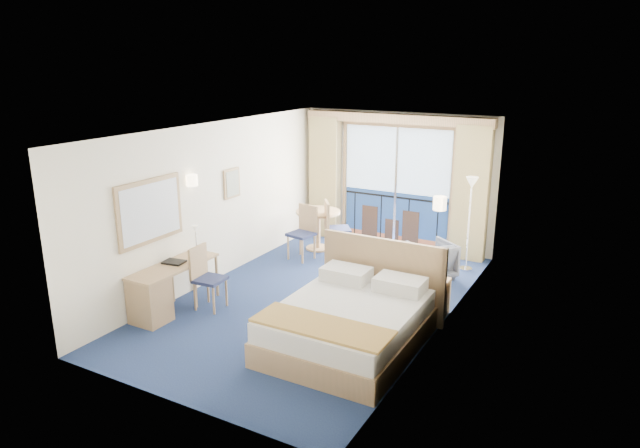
{
  "coord_description": "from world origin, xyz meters",
  "views": [
    {
      "loc": [
        4.1,
        -7.32,
        3.7
      ],
      "look_at": [
        -0.07,
        0.2,
        1.19
      ],
      "focal_mm": 32.0,
      "sensor_mm": 36.0,
      "label": 1
    }
  ],
  "objects_px": {
    "desk_chair": "(205,274)",
    "round_table": "(318,220)",
    "armchair": "(432,260)",
    "floor_lamp": "(471,200)",
    "table_chair_a": "(333,225)",
    "desk": "(155,294)",
    "table_chair_b": "(304,229)",
    "nightstand": "(432,297)",
    "bed": "(351,321)"
  },
  "relations": [
    {
      "from": "desk_chair",
      "to": "round_table",
      "type": "relative_size",
      "value": 1.11
    },
    {
      "from": "armchair",
      "to": "floor_lamp",
      "type": "distance_m",
      "value": 1.26
    },
    {
      "from": "round_table",
      "to": "table_chair_a",
      "type": "distance_m",
      "value": 0.47
    },
    {
      "from": "desk",
      "to": "desk_chair",
      "type": "xyz_separation_m",
      "value": [
        0.37,
        0.68,
        0.16
      ]
    },
    {
      "from": "table_chair_a",
      "to": "desk_chair",
      "type": "bearing_deg",
      "value": 133.86
    },
    {
      "from": "desk",
      "to": "table_chair_b",
      "type": "xyz_separation_m",
      "value": [
        0.53,
        3.37,
        0.19
      ]
    },
    {
      "from": "round_table",
      "to": "desk_chair",
      "type": "bearing_deg",
      "value": -92.35
    },
    {
      "from": "nightstand",
      "to": "desk",
      "type": "distance_m",
      "value": 4.08
    },
    {
      "from": "desk",
      "to": "table_chair_a",
      "type": "height_order",
      "value": "table_chair_a"
    },
    {
      "from": "desk",
      "to": "table_chair_b",
      "type": "height_order",
      "value": "table_chair_b"
    },
    {
      "from": "floor_lamp",
      "to": "round_table",
      "type": "relative_size",
      "value": 1.95
    },
    {
      "from": "desk",
      "to": "desk_chair",
      "type": "distance_m",
      "value": 0.79
    },
    {
      "from": "desk_chair",
      "to": "round_table",
      "type": "xyz_separation_m",
      "value": [
        0.13,
        3.29,
        0.05
      ]
    },
    {
      "from": "armchair",
      "to": "table_chair_b",
      "type": "xyz_separation_m",
      "value": [
        -2.46,
        -0.2,
        0.26
      ]
    },
    {
      "from": "floor_lamp",
      "to": "table_chair_b",
      "type": "bearing_deg",
      "value": -163.37
    },
    {
      "from": "desk",
      "to": "table_chair_b",
      "type": "relative_size",
      "value": 1.48
    },
    {
      "from": "armchair",
      "to": "round_table",
      "type": "bearing_deg",
      "value": -61.42
    },
    {
      "from": "round_table",
      "to": "table_chair_b",
      "type": "height_order",
      "value": "table_chair_b"
    },
    {
      "from": "nightstand",
      "to": "round_table",
      "type": "bearing_deg",
      "value": 148.14
    },
    {
      "from": "armchair",
      "to": "table_chair_b",
      "type": "height_order",
      "value": "table_chair_b"
    },
    {
      "from": "round_table",
      "to": "table_chair_a",
      "type": "relative_size",
      "value": 0.82
    },
    {
      "from": "bed",
      "to": "armchair",
      "type": "distance_m",
      "value": 2.9
    },
    {
      "from": "bed",
      "to": "round_table",
      "type": "relative_size",
      "value": 2.57
    },
    {
      "from": "desk_chair",
      "to": "table_chair_b",
      "type": "relative_size",
      "value": 0.95
    },
    {
      "from": "nightstand",
      "to": "table_chair_b",
      "type": "height_order",
      "value": "table_chair_b"
    },
    {
      "from": "bed",
      "to": "desk_chair",
      "type": "xyz_separation_m",
      "value": [
        -2.47,
        -0.0,
        0.22
      ]
    },
    {
      "from": "table_chair_a",
      "to": "table_chair_b",
      "type": "height_order",
      "value": "table_chair_a"
    },
    {
      "from": "floor_lamp",
      "to": "desk",
      "type": "xyz_separation_m",
      "value": [
        -3.43,
        -4.24,
        -0.91
      ]
    },
    {
      "from": "bed",
      "to": "nightstand",
      "type": "bearing_deg",
      "value": 65.23
    },
    {
      "from": "round_table",
      "to": "bed",
      "type": "bearing_deg",
      "value": -54.6
    },
    {
      "from": "round_table",
      "to": "table_chair_b",
      "type": "distance_m",
      "value": 0.59
    },
    {
      "from": "nightstand",
      "to": "armchair",
      "type": "height_order",
      "value": "armchair"
    },
    {
      "from": "desk_chair",
      "to": "round_table",
      "type": "height_order",
      "value": "desk_chair"
    },
    {
      "from": "nightstand",
      "to": "desk_chair",
      "type": "bearing_deg",
      "value": -155.44
    },
    {
      "from": "desk",
      "to": "table_chair_b",
      "type": "bearing_deg",
      "value": 81.0
    },
    {
      "from": "armchair",
      "to": "round_table",
      "type": "height_order",
      "value": "round_table"
    },
    {
      "from": "nightstand",
      "to": "floor_lamp",
      "type": "xyz_separation_m",
      "value": [
        -0.06,
        2.13,
        1.02
      ]
    },
    {
      "from": "desk_chair",
      "to": "nightstand",
      "type": "bearing_deg",
      "value": -69.98
    },
    {
      "from": "table_chair_a",
      "to": "bed",
      "type": "bearing_deg",
      "value": 175.63
    },
    {
      "from": "bed",
      "to": "desk",
      "type": "height_order",
      "value": "bed"
    },
    {
      "from": "armchair",
      "to": "round_table",
      "type": "xyz_separation_m",
      "value": [
        -2.49,
        0.39,
        0.28
      ]
    },
    {
      "from": "nightstand",
      "to": "table_chair_a",
      "type": "relative_size",
      "value": 0.52
    },
    {
      "from": "floor_lamp",
      "to": "table_chair_a",
      "type": "distance_m",
      "value": 2.63
    },
    {
      "from": "nightstand",
      "to": "armchair",
      "type": "xyz_separation_m",
      "value": [
        -0.5,
        1.47,
        0.04
      ]
    },
    {
      "from": "nightstand",
      "to": "table_chair_a",
      "type": "height_order",
      "value": "table_chair_a"
    },
    {
      "from": "nightstand",
      "to": "desk_chair",
      "type": "relative_size",
      "value": 0.58
    },
    {
      "from": "desk_chair",
      "to": "table_chair_b",
      "type": "height_order",
      "value": "table_chair_b"
    },
    {
      "from": "table_chair_b",
      "to": "bed",
      "type": "bearing_deg",
      "value": -39.77
    },
    {
      "from": "bed",
      "to": "floor_lamp",
      "type": "distance_m",
      "value": 3.73
    },
    {
      "from": "floor_lamp",
      "to": "round_table",
      "type": "xyz_separation_m",
      "value": [
        -2.93,
        -0.27,
        -0.7
      ]
    }
  ]
}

